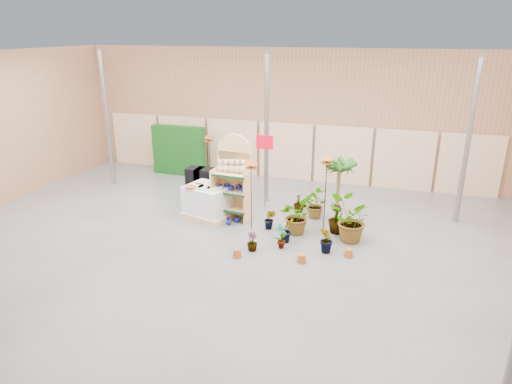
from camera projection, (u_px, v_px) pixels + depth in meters
The scene contains 23 objects.
room at pixel (237, 152), 11.19m from camera, with size 15.20×12.10×4.70m.
display_shelf at pixel (234, 180), 12.67m from camera, with size 1.05×0.71×2.39m.
teddy_bears at pixel (233, 167), 12.42m from camera, with size 0.89×0.24×0.39m.
gazing_balls_shelf at pixel (232, 187), 12.59m from camera, with size 0.88×0.30×0.17m.
gazing_balls_floor at pixel (228, 220), 12.60m from camera, with size 0.63×0.39×0.15m.
pallet_stack at pixel (208, 202), 12.89m from camera, with size 1.53×1.38×0.96m.
charcoal_planters at pixel (200, 183), 14.27m from camera, with size 0.80×0.50×1.00m.
trellis_stock at pixel (179, 150), 16.56m from camera, with size 2.00×0.30×1.80m, color #114613.
offer_sign at pixel (265, 157), 13.23m from camera, with size 0.50×0.08×2.20m.
bird_table_front at pixel (251, 164), 11.63m from camera, with size 0.34×0.34×1.95m.
bird_table_right at pixel (327, 159), 11.67m from camera, with size 0.34×0.34×2.06m.
bird_table_back at pixel (209, 138), 15.58m from camera, with size 0.34×0.34×1.69m.
palm at pixel (339, 166), 12.11m from camera, with size 0.70×0.70×1.90m.
potted_plant_1 at pixel (287, 230), 11.39m from camera, with size 0.36×0.29×0.65m, color #1A4D12.
potted_plant_2 at pixel (296, 215), 11.87m from camera, with size 0.89×0.77×0.99m, color #1A4D12.
potted_plant_3 at pixel (337, 217), 11.88m from camera, with size 0.48×0.48×0.86m, color #1A4D12.
potted_plant_5 at pixel (270, 219), 12.14m from camera, with size 0.31×0.25×0.57m, color #1A4D12.
potted_plant_6 at pixel (314, 204), 12.88m from camera, with size 0.70×0.61×0.78m, color #1A4D12.
potted_plant_7 at pixel (252, 242), 10.97m from camera, with size 0.26×0.26×0.47m, color #1A4D12.
potted_plant_8 at pixel (281, 236), 11.06m from camera, with size 0.33×0.22×0.63m, color #1A4D12.
potted_plant_9 at pixel (327, 240), 10.80m from camera, with size 0.38×0.30×0.69m, color #1A4D12.
potted_plant_10 at pixel (350, 220), 11.34m from camera, with size 1.03×0.89×1.15m, color #1A4D12.
potted_plant_11 at pixel (299, 202), 13.32m from camera, with size 0.32×0.32×0.57m, color #1A4D12.
Camera 1 is at (3.71, -9.31, 5.06)m, focal length 32.00 mm.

